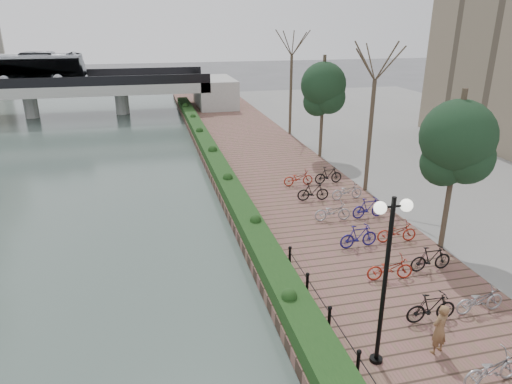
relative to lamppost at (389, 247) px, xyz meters
name	(u,v)px	position (x,y,z in m)	size (l,w,h in m)	color
promenade	(288,191)	(1.87, 14.15, -3.76)	(8.00, 75.00, 0.50)	brown
hedge	(222,173)	(-1.53, 16.65, -3.21)	(1.10, 56.00, 0.60)	#143513
lamppost	(389,247)	(0.00, 0.00, 0.00)	(1.02, 0.32, 4.86)	black
pedestrian	(439,329)	(1.83, -0.06, -2.74)	(0.56, 0.37, 1.54)	brown
bicycle_parking	(377,234)	(3.36, 6.48, -3.03)	(2.40, 17.32, 1.00)	#9A999D
street_trees	(403,150)	(5.87, 9.33, -0.32)	(3.20, 37.12, 6.80)	#372D20
bridge	(28,84)	(-17.06, 41.65, -0.63)	(36.00, 10.77, 6.50)	#A6A6A1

